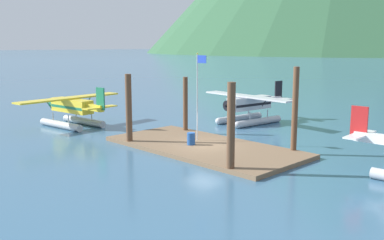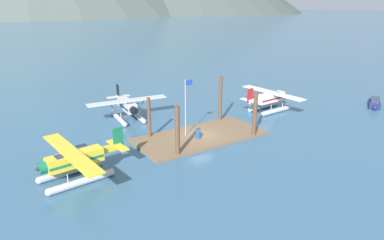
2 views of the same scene
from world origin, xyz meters
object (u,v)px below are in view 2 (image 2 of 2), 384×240
(seaplane_yellow_port_aft, at_px, (75,163))
(boat_navy_open_se, at_px, (374,103))
(seaplane_white_stbd_fwd, at_px, (271,100))
(seaplane_silver_bow_left, at_px, (127,108))
(flagpole, at_px, (186,101))
(fuel_drum, at_px, (198,134))

(seaplane_yellow_port_aft, height_order, boat_navy_open_se, seaplane_yellow_port_aft)
(seaplane_yellow_port_aft, xyz_separation_m, seaplane_white_stbd_fwd, (28.84, 5.44, 0.00))
(boat_navy_open_se, bearing_deg, seaplane_silver_bow_left, 156.25)
(seaplane_silver_bow_left, xyz_separation_m, boat_navy_open_se, (32.98, -14.51, -1.09))
(flagpole, relative_size, fuel_drum, 7.42)
(seaplane_silver_bow_left, height_order, boat_navy_open_se, seaplane_silver_bow_left)
(flagpole, distance_m, seaplane_silver_bow_left, 10.64)
(seaplane_yellow_port_aft, bearing_deg, flagpole, 13.11)
(fuel_drum, bearing_deg, boat_navy_open_se, -6.32)
(flagpole, relative_size, boat_navy_open_se, 1.50)
(seaplane_yellow_port_aft, relative_size, seaplane_white_stbd_fwd, 1.00)
(seaplane_yellow_port_aft, xyz_separation_m, seaplane_silver_bow_left, (10.31, 12.94, 0.00))
(flagpole, distance_m, seaplane_white_stbd_fwd, 15.99)
(fuel_drum, distance_m, seaplane_yellow_port_aft, 14.06)
(seaplane_silver_bow_left, relative_size, boat_navy_open_se, 2.41)
(boat_navy_open_se, bearing_deg, seaplane_white_stbd_fwd, 154.13)
(fuel_drum, bearing_deg, seaplane_white_stbd_fwd, 14.14)
(fuel_drum, relative_size, boat_navy_open_se, 0.20)
(flagpole, height_order, seaplane_silver_bow_left, flagpole)
(flagpole, bearing_deg, boat_navy_open_se, -8.82)
(seaplane_silver_bow_left, bearing_deg, boat_navy_open_se, -23.75)
(fuel_drum, bearing_deg, seaplane_silver_bow_left, 107.82)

